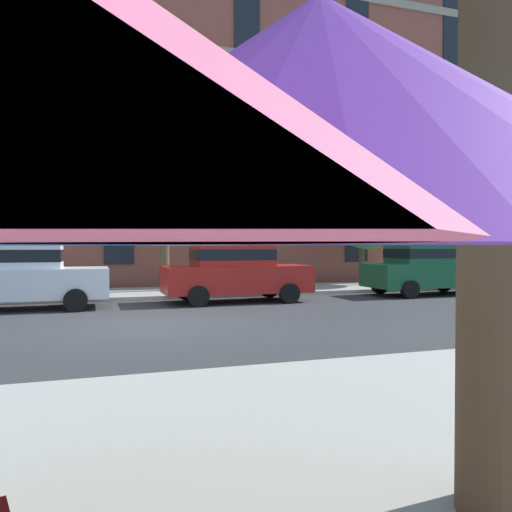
{
  "coord_description": "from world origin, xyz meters",
  "views": [
    {
      "loc": [
        -1.0,
        -10.71,
        1.69
      ],
      "look_at": [
        3.62,
        3.2,
        1.4
      ],
      "focal_mm": 34.84,
      "sensor_mm": 36.0,
      "label": 1
    }
  ],
  "objects": [
    {
      "name": "sidewalk_far",
      "position": [
        0.0,
        6.8,
        0.06
      ],
      "size": [
        56.0,
        3.6,
        0.12
      ],
      "primitive_type": "cube",
      "color": "#B2ADA3",
      "rests_on": "ground"
    },
    {
      "name": "sedan_red",
      "position": [
        3.12,
        3.7,
        0.95
      ],
      "size": [
        4.4,
        1.98,
        1.78
      ],
      "color": "#B21E19",
      "rests_on": "ground"
    },
    {
      "name": "street_tree_middle",
      "position": [
        1.61,
        7.2,
        2.94
      ],
      "size": [
        1.61,
        1.49,
        3.79
      ],
      "color": "brown",
      "rests_on": "ground"
    },
    {
      "name": "sedan_green",
      "position": [
        10.03,
        3.7,
        0.95
      ],
      "size": [
        4.4,
        1.98,
        1.78
      ],
      "color": "#195933",
      "rests_on": "ground"
    },
    {
      "name": "apartment_building",
      "position": [
        0.0,
        14.99,
        8.0
      ],
      "size": [
        46.36,
        12.08,
        16.0
      ],
      "color": "#934C3D",
      "rests_on": "ground"
    },
    {
      "name": "sedan_white",
      "position": [
        -2.81,
        3.7,
        0.95
      ],
      "size": [
        4.4,
        1.98,
        1.78
      ],
      "color": "silver",
      "rests_on": "ground"
    },
    {
      "name": "street_tree_right",
      "position": [
        9.66,
        7.21,
        3.31
      ],
      "size": [
        2.93,
        2.95,
        5.02
      ],
      "color": "#4C3823",
      "rests_on": "ground"
    },
    {
      "name": "ground_plane",
      "position": [
        0.0,
        0.0,
        0.0
      ],
      "size": [
        120.0,
        120.0,
        0.0
      ],
      "primitive_type": "plane",
      "color": "#38383A"
    }
  ]
}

